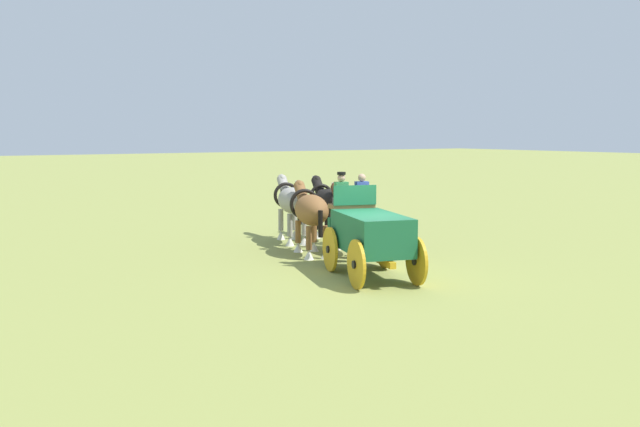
{
  "coord_description": "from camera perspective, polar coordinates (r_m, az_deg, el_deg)",
  "views": [
    {
      "loc": [
        -13.91,
        10.46,
        3.77
      ],
      "look_at": [
        4.27,
        -1.13,
        1.2
      ],
      "focal_mm": 37.84,
      "sensor_mm": 36.0,
      "label": 1
    }
  ],
  "objects": [
    {
      "name": "draft_horse_rear_off",
      "position": [
        21.31,
        2.55,
        0.1
      ],
      "size": [
        3.11,
        1.45,
        2.14
      ],
      "color": "brown",
      "rests_on": "ground"
    },
    {
      "name": "show_wagon",
      "position": [
        17.76,
        4.17,
        -1.65
      ],
      "size": [
        5.74,
        2.59,
        2.7
      ],
      "color": "#195B38",
      "rests_on": "ground"
    },
    {
      "name": "ground_plane",
      "position": [
        17.81,
        4.33,
        -5.45
      ],
      "size": [
        220.0,
        220.0,
        0.0
      ],
      "primitive_type": "plane",
      "color": "olive"
    },
    {
      "name": "draft_horse_lead_off",
      "position": [
        23.77,
        0.58,
        0.94
      ],
      "size": [
        2.92,
        1.38,
        2.22
      ],
      "color": "black",
      "rests_on": "ground"
    },
    {
      "name": "draft_horse_rear_near",
      "position": [
        20.91,
        -0.82,
        0.19
      ],
      "size": [
        2.93,
        1.48,
        2.24
      ],
      "color": "brown",
      "rests_on": "ground"
    },
    {
      "name": "draft_horse_lead_near",
      "position": [
        23.43,
        -2.46,
        0.99
      ],
      "size": [
        2.99,
        1.44,
        2.28
      ],
      "color": "#9E998E",
      "rests_on": "ground"
    }
  ]
}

